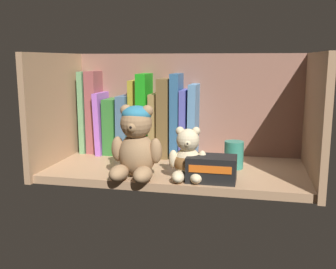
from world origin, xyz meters
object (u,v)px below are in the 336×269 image
(book_4, at_px, (126,124))
(book_6, at_px, (146,114))
(book_7, at_px, (156,124))
(teddy_bear_smaller, at_px, (188,159))
(book_3, at_px, (115,125))
(book_10, at_px, (186,122))
(book_1, at_px, (96,111))
(book_11, at_px, (195,120))
(small_product_box, at_px, (212,169))
(book_0, at_px, (88,111))
(book_2, at_px, (105,122))
(pillar_candle, at_px, (234,155))
(book_5, at_px, (136,117))
(book_9, at_px, (178,115))
(teddy_bear_larger, at_px, (136,143))
(book_8, at_px, (167,117))

(book_4, height_order, book_6, book_6)
(book_7, relative_size, teddy_bear_smaller, 1.46)
(book_3, distance_m, book_10, 0.22)
(book_1, relative_size, book_11, 1.16)
(book_6, bearing_deg, book_7, 0.00)
(book_10, xyz_separation_m, small_product_box, (0.10, -0.24, -0.07))
(book_0, height_order, book_2, book_0)
(book_11, xyz_separation_m, pillar_candle, (0.12, -0.12, -0.07))
(book_10, bearing_deg, book_5, 180.00)
(book_0, bearing_deg, book_3, 0.00)
(teddy_bear_smaller, relative_size, small_product_box, 1.10)
(book_2, xyz_separation_m, book_3, (0.03, 0.00, -0.01))
(book_0, distance_m, book_7, 0.22)
(book_9, distance_m, teddy_bear_larger, 0.25)
(book_7, distance_m, book_8, 0.04)
(book_0, xyz_separation_m, book_3, (0.09, 0.00, -0.04))
(book_8, distance_m, book_11, 0.08)
(book_9, relative_size, teddy_bear_larger, 1.38)
(book_2, distance_m, pillar_candle, 0.42)
(pillar_candle, bearing_deg, book_5, 158.75)
(book_7, bearing_deg, teddy_bear_larger, -87.55)
(book_8, height_order, pillar_candle, book_8)
(book_6, xyz_separation_m, book_10, (0.12, 0.00, -0.02))
(book_5, bearing_deg, teddy_bear_larger, -73.48)
(pillar_candle, bearing_deg, book_7, 153.83)
(book_9, bearing_deg, book_7, 180.00)
(book_8, height_order, small_product_box, book_8)
(book_10, bearing_deg, small_product_box, -67.40)
(book_1, distance_m, book_10, 0.28)
(book_6, xyz_separation_m, book_7, (0.03, 0.00, -0.03))
(book_6, bearing_deg, teddy_bear_smaller, -55.08)
(book_2, bearing_deg, teddy_bear_smaller, -38.57)
(book_7, height_order, book_11, book_11)
(book_1, distance_m, book_6, 0.16)
(book_3, distance_m, book_4, 0.04)
(book_5, relative_size, pillar_candle, 3.09)
(book_0, xyz_separation_m, book_6, (0.19, 0.00, -0.00))
(book_4, relative_size, pillar_candle, 2.46)
(book_3, relative_size, book_10, 0.84)
(book_1, distance_m, book_4, 0.10)
(book_2, height_order, book_7, book_2)
(book_0, relative_size, teddy_bear_smaller, 1.95)
(book_4, bearing_deg, small_product_box, -40.30)
(book_6, height_order, small_product_box, book_6)
(book_2, xyz_separation_m, small_product_box, (0.35, -0.24, -0.06))
(teddy_bear_smaller, bearing_deg, book_0, 146.16)
(book_3, bearing_deg, teddy_bear_smaller, -41.62)
(book_1, bearing_deg, book_10, 0.00)
(book_0, distance_m, book_5, 0.16)
(book_5, relative_size, book_9, 0.91)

